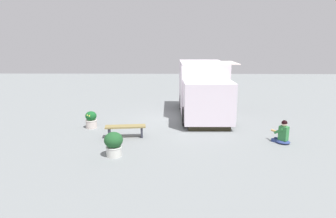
% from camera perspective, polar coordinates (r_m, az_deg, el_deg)
% --- Properties ---
extents(ground_plane, '(40.00, 40.00, 0.00)m').
position_cam_1_polar(ground_plane, '(13.97, 3.01, -2.19)').
color(ground_plane, gray).
extents(food_truck, '(2.79, 5.48, 2.57)m').
position_cam_1_polar(food_truck, '(14.82, 6.64, 3.45)').
color(food_truck, silver).
rests_on(food_truck, ground_plane).
extents(person_customer, '(0.71, 0.76, 0.86)m').
position_cam_1_polar(person_customer, '(11.61, 20.84, -4.50)').
color(person_customer, navy).
rests_on(person_customer, ground_plane).
extents(planter_flowering_near, '(0.60, 0.60, 0.79)m').
position_cam_1_polar(planter_flowering_near, '(9.78, -10.24, -6.40)').
color(planter_flowering_near, silver).
rests_on(planter_flowering_near, ground_plane).
extents(planter_flowering_far, '(0.49, 0.49, 0.71)m').
position_cam_1_polar(planter_flowering_far, '(13.12, -14.33, -1.95)').
color(planter_flowering_far, beige).
rests_on(planter_flowering_far, ground_plane).
extents(plaza_bench, '(1.56, 0.58, 0.46)m').
position_cam_1_polar(plaza_bench, '(11.58, -8.04, -3.70)').
color(plaza_bench, olive).
rests_on(plaza_bench, ground_plane).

